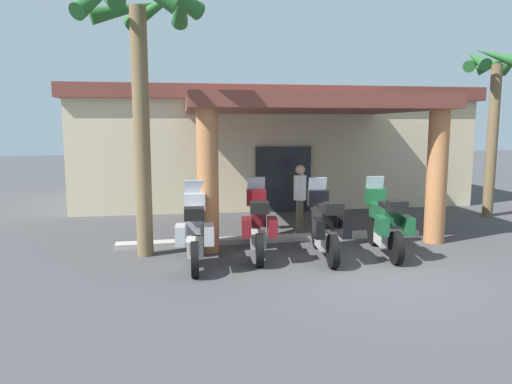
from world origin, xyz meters
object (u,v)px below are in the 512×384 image
Objects in this scene: palm_tree_near_portico at (496,85)px; pedestrian at (300,194)px; motorcycle_silver at (195,231)px; motorcycle_black at (325,225)px; motel_building at (267,144)px; motorcycle_maroon at (258,224)px; motorcycle_green at (385,222)px; palm_tree_roadside at (139,33)px.

pedestrian is at bearing -169.55° from palm_tree_near_portico.
motorcycle_black is (2.71, 0.02, 0.00)m from motorcycle_silver.
motel_building is 6.35× the size of motorcycle_black.
motorcycle_green is at bearing -89.28° from motorcycle_maroon.
palm_tree_near_portico reaches higher than pedestrian.
motorcycle_silver is 1.25× the size of pedestrian.
motorcycle_green is at bearing -85.33° from motorcycle_silver.
motorcycle_green is at bearing -10.66° from palm_tree_roadside.
motel_building reaches higher than motorcycle_maroon.
motel_building is at bearing -17.26° from motorcycle_silver.
palm_tree_roadside reaches higher than pedestrian.
motel_building is 8.53m from motorcycle_black.
palm_tree_near_portico is at bearing -46.85° from motorcycle_green.
palm_tree_roadside is at bearing 88.60° from motorcycle_green.
motorcycle_black is at bearing 98.94° from motorcycle_green.
palm_tree_near_portico reaches higher than motorcycle_silver.
motorcycle_maroon is 2.43m from pedestrian.
motorcycle_maroon is at bearing -158.67° from palm_tree_near_portico.
pedestrian is at bearing 19.37° from palm_tree_roadside.
motel_building reaches higher than motorcycle_black.
motorcycle_black is at bearing -92.01° from motel_building.
palm_tree_roadside is at bearing -166.13° from palm_tree_near_portico.
motorcycle_maroon is at bearing 90.99° from motorcycle_green.
motorcycle_silver is 1.00× the size of motorcycle_green.
palm_tree_roadside is (-0.97, 0.96, 3.90)m from motorcycle_silver.
motorcycle_silver is 1.41m from motorcycle_maroon.
palm_tree_near_portico is (5.15, 3.46, 3.24)m from motorcycle_green.
motorcycle_maroon is 0.36× the size of palm_tree_roadside.
motorcycle_maroon is at bearing -13.39° from palm_tree_roadside.
motorcycle_black and motorcycle_green have the same top height.
palm_tree_roadside is (-3.82, -1.34, 3.56)m from pedestrian.
pedestrian is at bearing -29.19° from motorcycle_maroon.
motorcycle_silver and motorcycle_green have the same top height.
motel_building is 9.16m from motorcycle_silver.
motorcycle_green is 6.43m from palm_tree_roadside.
motel_building is at bearing 117.67° from pedestrian.
motorcycle_black is 1.35m from motorcycle_green.
motel_building is 6.34× the size of motorcycle_silver.
motorcycle_green is 2.61m from pedestrian.
motorcycle_black is 5.44m from palm_tree_roadside.
pedestrian is 0.34× the size of palm_tree_near_portico.
motorcycle_black is at bearing -85.10° from motorcycle_silver.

